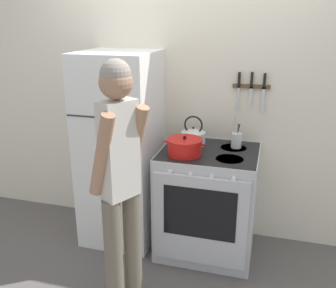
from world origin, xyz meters
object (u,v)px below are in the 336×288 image
dutch_oven_pot (184,147)px  stove_range (207,202)px  utensil_jar (236,140)px  refrigerator (121,150)px  tea_kettle (193,136)px  person (120,176)px

dutch_oven_pot → stove_range: bearing=31.1°
utensil_jar → stove_range: bearing=-139.5°
refrigerator → utensil_jar: size_ratio=6.24×
tea_kettle → dutch_oven_pot: bearing=-92.9°
stove_range → person: (-0.44, -0.79, 0.52)m
dutch_oven_pot → tea_kettle: tea_kettle is taller
stove_range → dutch_oven_pot: dutch_oven_pot is taller
refrigerator → tea_kettle: bearing=10.3°
refrigerator → person: person is taller
stove_range → tea_kettle: size_ratio=3.54×
dutch_oven_pot → tea_kettle: bearing=87.1°
dutch_oven_pot → utensil_jar: bearing=36.4°
dutch_oven_pot → tea_kettle: size_ratio=1.24×
refrigerator → dutch_oven_pot: bearing=-14.2°
refrigerator → tea_kettle: (0.63, 0.11, 0.15)m
dutch_oven_pot → person: person is taller
stove_range → dutch_oven_pot: bearing=-148.9°
refrigerator → tea_kettle: 0.66m
refrigerator → stove_range: (0.80, -0.05, -0.38)m
utensil_jar → person: 1.16m
stove_range → tea_kettle: bearing=135.5°
utensil_jar → person: size_ratio=0.16×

